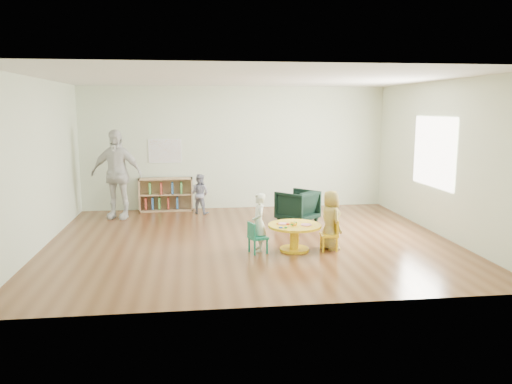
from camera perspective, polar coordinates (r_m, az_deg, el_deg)
room at (r=8.56m, az=-0.60°, el=6.79°), size 7.10×7.00×2.80m
activity_table at (r=8.19m, az=4.43°, el=-4.63°), size 0.87×0.87×0.48m
kid_chair_left at (r=8.02m, az=-0.01°, el=-5.13°), size 0.34×0.34×0.51m
kid_chair_right at (r=8.27m, az=8.60°, el=-4.75°), size 0.30×0.30×0.52m
bookshelf at (r=11.53m, az=-10.31°, el=-0.29°), size 1.20×0.30×0.75m
alphabet_poster at (r=11.53m, az=-10.35°, el=4.64°), size 0.74×0.01×0.54m
armchair at (r=10.29m, az=4.75°, el=-1.59°), size 0.99×0.99×0.65m
child_left at (r=8.11m, az=0.33°, el=-3.48°), size 0.24×0.36×0.95m
child_right at (r=8.29m, az=8.52°, el=-3.19°), size 0.43×0.55×0.98m
toddler at (r=11.08m, az=-6.45°, el=-0.20°), size 0.54×0.50×0.88m
adult_caretaker at (r=10.89m, az=-15.68°, el=1.98°), size 1.18×0.71×1.88m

